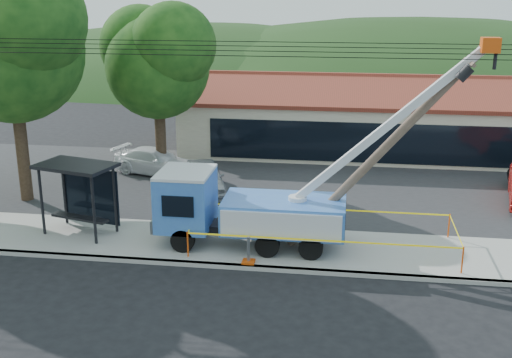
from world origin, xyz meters
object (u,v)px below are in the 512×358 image
at_px(leaning_pole, 393,140).
at_px(car_white, 156,175).
at_px(bus_shelter, 80,181).
at_px(utility_truck, 247,207).
at_px(car_silver, 204,194).

xyz_separation_m(leaning_pole, car_white, (-11.52, 8.66, -4.34)).
bearing_deg(bus_shelter, utility_truck, 11.75).
relative_size(leaning_pole, car_white, 1.69).
xyz_separation_m(bus_shelter, car_white, (0.39, 8.55, -2.25)).
bearing_deg(car_white, utility_truck, -128.31).
height_order(utility_truck, car_white, utility_truck).
relative_size(utility_truck, car_silver, 2.67).
bearing_deg(car_white, leaning_pole, -110.42).
distance_m(car_silver, car_white, 4.23).
bearing_deg(car_silver, leaning_pole, -54.33).
distance_m(leaning_pole, car_white, 15.06).
distance_m(utility_truck, leaning_pole, 5.88).
height_order(utility_truck, leaning_pole, utility_truck).
relative_size(utility_truck, bus_shelter, 3.59).
bearing_deg(utility_truck, leaning_pole, 2.95).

